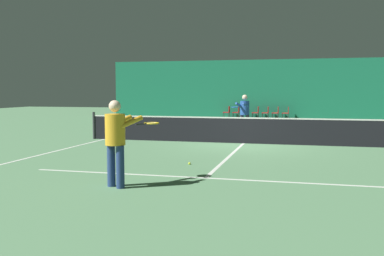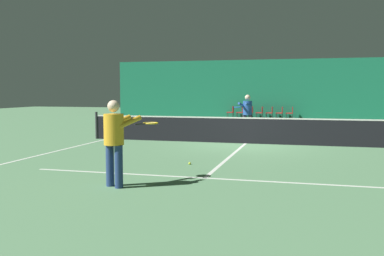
# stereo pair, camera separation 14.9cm
# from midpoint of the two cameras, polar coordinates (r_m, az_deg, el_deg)

# --- Properties ---
(ground_plane) EXTENTS (60.00, 60.00, 0.00)m
(ground_plane) POSITION_cam_midpoint_polar(r_m,az_deg,el_deg) (15.63, 7.43, -2.05)
(ground_plane) COLOR #56845B
(backdrop_curtain) EXTENTS (23.00, 0.12, 4.04)m
(backdrop_curtain) POSITION_cam_midpoint_polar(r_m,az_deg,el_deg) (29.90, 11.19, 5.11)
(backdrop_curtain) COLOR #196B4C
(backdrop_curtain) RESTS_ON ground
(court_line_baseline_far) EXTENTS (11.00, 0.10, 0.00)m
(court_line_baseline_far) POSITION_cam_midpoint_polar(r_m,az_deg,el_deg) (27.42, 10.75, 0.91)
(court_line_baseline_far) COLOR silver
(court_line_baseline_far) RESTS_ON ground
(court_line_service_far) EXTENTS (8.25, 0.10, 0.00)m
(court_line_service_far) POSITION_cam_midpoint_polar(r_m,az_deg,el_deg) (21.95, 9.66, -0.06)
(court_line_service_far) COLOR silver
(court_line_service_far) RESTS_ON ground
(court_line_service_near) EXTENTS (8.25, 0.10, 0.00)m
(court_line_service_near) POSITION_cam_midpoint_polar(r_m,az_deg,el_deg) (9.40, 2.17, -6.68)
(court_line_service_near) COLOR silver
(court_line_service_near) RESTS_ON ground
(court_line_sideline_left) EXTENTS (0.10, 23.80, 0.00)m
(court_line_sideline_left) POSITION_cam_midpoint_polar(r_m,az_deg,el_deg) (17.24, -11.01, -1.44)
(court_line_sideline_left) COLOR silver
(court_line_sideline_left) RESTS_ON ground
(court_line_centre) EXTENTS (0.10, 12.80, 0.00)m
(court_line_centre) POSITION_cam_midpoint_polar(r_m,az_deg,el_deg) (15.63, 7.43, -2.05)
(court_line_centre) COLOR silver
(court_line_centre) RESTS_ON ground
(tennis_net) EXTENTS (12.00, 0.10, 1.07)m
(tennis_net) POSITION_cam_midpoint_polar(r_m,az_deg,el_deg) (15.57, 7.45, -0.19)
(tennis_net) COLOR black
(tennis_net) RESTS_ON ground
(player_near) EXTENTS (0.91, 1.40, 1.72)m
(player_near) POSITION_cam_midpoint_polar(r_m,az_deg,el_deg) (8.55, -9.67, -1.14)
(player_near) COLOR navy
(player_near) RESTS_ON ground
(player_far) EXTENTS (0.74, 1.42, 1.73)m
(player_far) POSITION_cam_midpoint_polar(r_m,az_deg,el_deg) (18.87, 7.58, 2.22)
(player_far) COLOR #2D2D38
(player_far) RESTS_ON ground
(courtside_chair_0) EXTENTS (0.44, 0.44, 0.84)m
(courtside_chair_0) POSITION_cam_midpoint_polar(r_m,az_deg,el_deg) (29.73, 5.42, 2.22)
(courtside_chair_0) COLOR #2D2D2D
(courtside_chair_0) RESTS_ON ground
(courtside_chair_1) EXTENTS (0.44, 0.44, 0.84)m
(courtside_chair_1) POSITION_cam_midpoint_polar(r_m,az_deg,el_deg) (29.63, 6.69, 2.20)
(courtside_chair_1) COLOR #2D2D2D
(courtside_chair_1) RESTS_ON ground
(courtside_chair_2) EXTENTS (0.44, 0.44, 0.84)m
(courtside_chair_2) POSITION_cam_midpoint_polar(r_m,az_deg,el_deg) (29.54, 7.97, 2.18)
(courtside_chair_2) COLOR #2D2D2D
(courtside_chair_2) RESTS_ON ground
(courtside_chair_3) EXTENTS (0.44, 0.44, 0.84)m
(courtside_chair_3) POSITION_cam_midpoint_polar(r_m,az_deg,el_deg) (29.46, 9.26, 2.15)
(courtside_chair_3) COLOR #2D2D2D
(courtside_chair_3) RESTS_ON ground
(courtside_chair_4) EXTENTS (0.44, 0.44, 0.84)m
(courtside_chair_4) POSITION_cam_midpoint_polar(r_m,az_deg,el_deg) (29.40, 10.56, 2.13)
(courtside_chair_4) COLOR #2D2D2D
(courtside_chair_4) RESTS_ON ground
(courtside_chair_5) EXTENTS (0.44, 0.44, 0.84)m
(courtside_chair_5) POSITION_cam_midpoint_polar(r_m,az_deg,el_deg) (29.36, 11.85, 2.10)
(courtside_chair_5) COLOR #2D2D2D
(courtside_chair_5) RESTS_ON ground
(courtside_chair_6) EXTENTS (0.44, 0.44, 0.84)m
(courtside_chair_6) POSITION_cam_midpoint_polar(r_m,az_deg,el_deg) (29.33, 13.16, 2.08)
(courtside_chair_6) COLOR #2D2D2D
(courtside_chair_6) RESTS_ON ground
(tennis_ball) EXTENTS (0.07, 0.07, 0.07)m
(tennis_ball) POSITION_cam_midpoint_polar(r_m,az_deg,el_deg) (11.07, 0.08, -4.74)
(tennis_ball) COLOR #D1DB33
(tennis_ball) RESTS_ON ground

